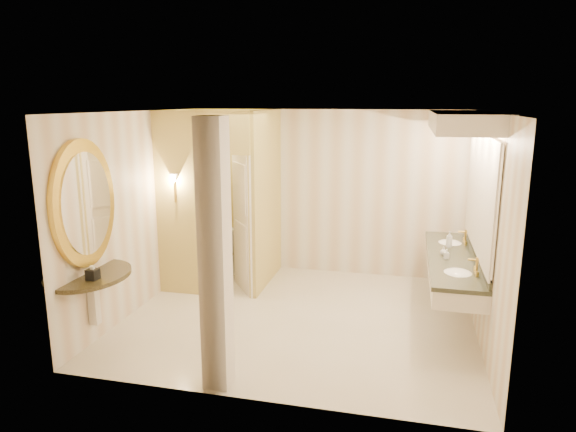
% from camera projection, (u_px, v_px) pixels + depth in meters
% --- Properties ---
extents(floor, '(4.50, 4.50, 0.00)m').
position_uv_depth(floor, '(299.00, 317.00, 6.86)').
color(floor, beige).
rests_on(floor, ground).
extents(ceiling, '(4.50, 4.50, 0.00)m').
position_uv_depth(ceiling, '(300.00, 112.00, 6.27)').
color(ceiling, white).
rests_on(ceiling, wall_back).
extents(wall_back, '(4.50, 0.02, 2.70)m').
position_uv_depth(wall_back, '(325.00, 193.00, 8.46)').
color(wall_back, beige).
rests_on(wall_back, floor).
extents(wall_front, '(4.50, 0.02, 2.70)m').
position_uv_depth(wall_front, '(254.00, 267.00, 4.67)').
color(wall_front, beige).
rests_on(wall_front, floor).
extents(wall_left, '(0.02, 4.00, 2.70)m').
position_uv_depth(wall_left, '(140.00, 211.00, 7.07)').
color(wall_left, beige).
rests_on(wall_left, floor).
extents(wall_right, '(0.02, 4.00, 2.70)m').
position_uv_depth(wall_right, '(485.00, 229.00, 6.06)').
color(wall_right, beige).
rests_on(wall_right, floor).
extents(toilet_closet, '(1.50, 1.55, 2.70)m').
position_uv_depth(toilet_closet, '(240.00, 199.00, 7.73)').
color(toilet_closet, tan).
rests_on(toilet_closet, floor).
extents(wall_sconce, '(0.14, 0.14, 0.42)m').
position_uv_depth(wall_sconce, '(174.00, 180.00, 7.32)').
color(wall_sconce, '#B8923B').
rests_on(wall_sconce, toilet_closet).
extents(vanity, '(0.75, 2.66, 2.09)m').
position_uv_depth(vanity, '(460.00, 199.00, 6.44)').
color(vanity, silver).
rests_on(vanity, floor).
extents(console_shelf, '(1.13, 1.13, 2.01)m').
position_uv_depth(console_shelf, '(86.00, 234.00, 5.84)').
color(console_shelf, black).
rests_on(console_shelf, floor).
extents(pillar, '(0.26, 0.26, 2.70)m').
position_uv_depth(pillar, '(215.00, 258.00, 4.96)').
color(pillar, silver).
rests_on(pillar, floor).
extents(tissue_box, '(0.12, 0.12, 0.12)m').
position_uv_depth(tissue_box, '(93.00, 274.00, 5.74)').
color(tissue_box, black).
rests_on(tissue_box, console_shelf).
extents(toilet, '(0.53, 0.82, 0.79)m').
position_uv_depth(toilet, '(239.00, 247.00, 8.76)').
color(toilet, white).
rests_on(toilet, floor).
extents(soap_bottle_a, '(0.07, 0.07, 0.12)m').
position_uv_depth(soap_bottle_a, '(446.00, 254.00, 6.48)').
color(soap_bottle_a, beige).
rests_on(soap_bottle_a, vanity).
extents(soap_bottle_b, '(0.10, 0.10, 0.11)m').
position_uv_depth(soap_bottle_b, '(444.00, 251.00, 6.64)').
color(soap_bottle_b, silver).
rests_on(soap_bottle_b, vanity).
extents(soap_bottle_c, '(0.11, 0.11, 0.23)m').
position_uv_depth(soap_bottle_c, '(449.00, 239.00, 6.97)').
color(soap_bottle_c, '#C6B28C').
rests_on(soap_bottle_c, vanity).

